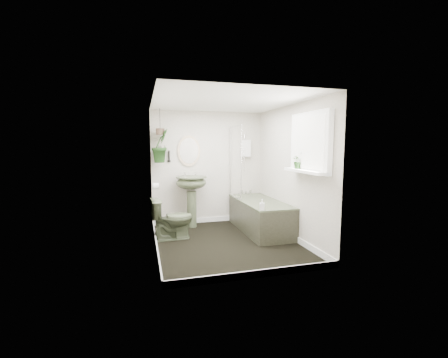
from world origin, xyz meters
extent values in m
cube|color=black|center=(0.00, 0.00, -0.01)|extent=(2.30, 2.80, 0.02)
cube|color=white|center=(0.00, 0.00, 2.31)|extent=(2.30, 2.80, 0.02)
cube|color=beige|center=(0.00, 1.41, 1.15)|extent=(2.30, 0.02, 2.30)
cube|color=beige|center=(0.00, -1.41, 1.15)|extent=(2.30, 0.02, 2.30)
cube|color=beige|center=(-1.16, 0.00, 1.15)|extent=(0.02, 2.80, 2.30)
cube|color=beige|center=(1.16, 0.00, 1.15)|extent=(0.02, 2.80, 2.30)
cube|color=white|center=(0.00, 0.00, 0.05)|extent=(2.30, 2.80, 0.10)
cube|color=white|center=(0.80, 1.34, 1.55)|extent=(0.20, 0.10, 0.35)
ellipsoid|color=beige|center=(-0.40, 1.37, 1.50)|extent=(0.46, 0.03, 0.62)
cylinder|color=black|center=(-0.80, 1.36, 1.40)|extent=(0.04, 0.04, 0.22)
cylinder|color=white|center=(-1.10, 0.70, 0.90)|extent=(0.11, 0.11, 0.11)
cube|color=white|center=(1.09, -0.70, 1.65)|extent=(0.08, 1.00, 0.90)
cube|color=white|center=(1.02, -0.70, 1.23)|extent=(0.18, 1.00, 0.04)
cube|color=white|center=(1.04, -0.70, 1.65)|extent=(0.01, 0.86, 0.76)
imported|color=#454E36|center=(-0.85, 0.44, 0.36)|extent=(0.73, 0.45, 0.71)
imported|color=black|center=(1.04, -0.47, 1.38)|extent=(0.24, 0.21, 0.25)
imported|color=black|center=(-0.97, 1.18, 1.61)|extent=(0.45, 0.46, 0.65)
imported|color=black|center=(0.51, -0.29, 0.67)|extent=(0.10, 0.10, 0.17)
cylinder|color=#4D392C|center=(-0.97, 1.18, 1.87)|extent=(0.16, 0.16, 0.12)
camera|label=1|loc=(-1.33, -4.66, 1.62)|focal=24.00mm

